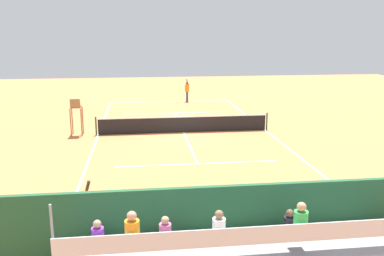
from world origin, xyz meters
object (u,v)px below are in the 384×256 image
at_px(umpire_chair, 76,113).
at_px(bleacher_stand, 252,247).
at_px(courtside_bench, 296,220).
at_px(equipment_bag, 229,238).
at_px(tennis_racket, 180,102).
at_px(tennis_net, 184,124).
at_px(line_judge, 85,214).
at_px(tennis_ball_near, 195,103).
at_px(tennis_player, 187,89).

bearing_deg(umpire_chair, bleacher_stand, 111.83).
distance_m(courtside_bench, equipment_bag, 2.07).
bearing_deg(courtside_bench, tennis_racket, -87.55).
relative_size(tennis_net, equipment_bag, 11.44).
bearing_deg(equipment_bag, courtside_bench, -176.39).
relative_size(tennis_racket, line_judge, 0.30).
height_order(tennis_ball_near, line_judge, line_judge).
xyz_separation_m(bleacher_stand, courtside_bench, (-1.89, -2.06, -0.38)).
bearing_deg(line_judge, courtside_bench, 178.48).
height_order(bleacher_stand, line_judge, bleacher_stand).
bearing_deg(tennis_net, equipment_bag, 89.42).
bearing_deg(courtside_bench, tennis_player, -89.01).
height_order(umpire_chair, equipment_bag, umpire_chair).
bearing_deg(courtside_bench, line_judge, -1.52).
distance_m(tennis_net, line_judge, 13.76).
bearing_deg(tennis_net, line_judge, 72.49).
height_order(courtside_bench, tennis_ball_near, courtside_bench).
distance_m(bleacher_stand, equipment_bag, 2.08).
bearing_deg(courtside_bench, umpire_chair, -58.92).
relative_size(umpire_chair, equipment_bag, 2.38).
bearing_deg(tennis_net, bleacher_stand, 90.03).
bearing_deg(tennis_player, umpire_chair, 54.74).
bearing_deg(bleacher_stand, tennis_player, -93.19).
bearing_deg(line_judge, tennis_ball_near, -104.85).
height_order(bleacher_stand, tennis_ball_near, bleacher_stand).
bearing_deg(tennis_player, equipment_bag, 86.22).
relative_size(bleacher_stand, umpire_chair, 4.23).
height_order(umpire_chair, tennis_racket, umpire_chair).
xyz_separation_m(tennis_net, umpire_chair, (6.20, -0.16, 0.81)).
distance_m(umpire_chair, tennis_racket, 12.83).
distance_m(bleacher_stand, tennis_player, 26.40).
bearing_deg(tennis_player, courtside_bench, 90.99).
distance_m(equipment_bag, line_judge, 4.10).
xyz_separation_m(equipment_bag, tennis_ball_near, (-2.12, -23.35, -0.15)).
bearing_deg(equipment_bag, tennis_player, -93.78).
xyz_separation_m(umpire_chair, courtside_bench, (-8.10, 13.43, -0.76)).
bearing_deg(tennis_player, line_judge, 76.90).
xyz_separation_m(bleacher_stand, tennis_player, (-1.47, -26.36, 0.08)).
height_order(tennis_player, line_judge, same).
xyz_separation_m(umpire_chair, tennis_ball_near, (-8.18, -9.78, -1.28)).
distance_m(tennis_net, tennis_player, 11.13).
height_order(tennis_racket, line_judge, line_judge).
xyz_separation_m(equipment_bag, tennis_racket, (-1.01, -24.19, -0.16)).
bearing_deg(umpire_chair, equipment_bag, 114.09).
distance_m(tennis_net, tennis_ball_near, 10.15).
height_order(bleacher_stand, tennis_player, bleacher_stand).
xyz_separation_m(tennis_net, bleacher_stand, (-0.01, 15.33, 0.44)).
relative_size(tennis_racket, tennis_ball_near, 8.85).
bearing_deg(bleacher_stand, courtside_bench, -132.48).
xyz_separation_m(courtside_bench, equipment_bag, (2.03, 0.13, -0.38)).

